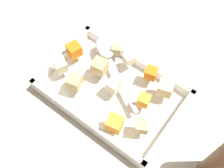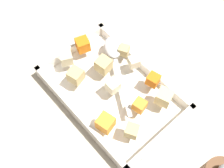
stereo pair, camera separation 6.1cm
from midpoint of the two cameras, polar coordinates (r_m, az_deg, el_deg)
ground_plane at (r=0.69m, az=2.07°, el=-1.03°), size 4.00×4.00×0.00m
baking_dish at (r=0.67m, az=2.60°, el=-1.93°), size 0.34×0.22×0.04m
carrot_chunk_near_spoon at (r=0.65m, az=11.37°, el=0.67°), size 0.03×0.03×0.03m
carrot_chunk_under_handle at (r=0.69m, az=-3.72°, el=8.13°), size 0.04×0.04×0.03m
carrot_chunk_far_left at (r=0.61m, az=8.76°, el=-4.70°), size 0.03×0.03×0.03m
carrot_chunk_center at (r=0.59m, az=1.62°, el=-8.51°), size 0.04×0.04×0.03m
potato_chunk_mid_left at (r=0.67m, az=-7.10°, el=5.26°), size 0.04×0.04×0.03m
potato_chunk_rim_edge at (r=0.63m, az=13.72°, el=-2.95°), size 0.04×0.04×0.03m
potato_chunk_near_right at (r=0.66m, az=0.86°, el=3.87°), size 0.04×0.04×0.03m
potato_chunk_near_left at (r=0.64m, az=-5.02°, el=1.59°), size 0.04×0.04×0.03m
potato_chunk_front_center at (r=0.67m, az=7.28°, el=4.48°), size 0.03×0.03×0.02m
potato_chunk_corner_nw at (r=0.59m, az=7.24°, el=-10.06°), size 0.04×0.04×0.03m
potato_chunk_heap_top at (r=0.69m, az=5.07°, el=6.91°), size 0.03×0.03×0.02m
potato_chunk_corner_ne at (r=0.63m, az=2.95°, el=-0.59°), size 0.03×0.03×0.03m
serving_spoon at (r=0.69m, az=2.93°, el=6.65°), size 0.21×0.14×0.02m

